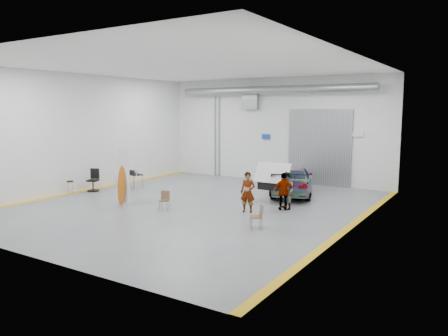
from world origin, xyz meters
The scene contains 13 objects.
ground centered at (0.00, 0.00, 0.00)m, with size 16.00×16.00×0.00m, color slate.
room_shell centered at (0.24, 2.22, 4.08)m, with size 14.02×16.18×6.01m.
sedan_car centered at (2.63, 4.66, 0.71)m, with size 1.99×4.88×1.41m, color white.
person_a centered at (2.64, 0.11, 0.83)m, with size 0.61×0.40×1.67m, color #915E4F.
person_b centered at (3.75, 1.42, 0.79)m, with size 0.77×0.59×1.59m, color slate.
person_c centered at (3.71, 1.26, 0.79)m, with size 0.91×0.38×1.57m, color brown.
surfboard_display centered at (-2.72, -1.63, 1.15)m, with size 0.80×0.24×2.83m.
folding_chair_near centered at (-0.52, -1.37, 0.24)m, with size 0.49×0.52×0.78m.
folding_chair_far centered at (4.15, -1.99, 0.27)m, with size 0.57×0.66×0.87m.
shop_stool centered at (-6.62, -1.29, 0.34)m, with size 0.35×0.35×0.69m.
work_table centered at (-5.47, 1.92, 0.74)m, with size 1.30×0.96×0.96m.
office_chair centered at (-6.36, -0.01, 0.50)m, with size 0.64×0.68×1.14m.
trunk_lid centered at (2.63, 2.47, 1.43)m, with size 1.65×1.00×0.04m, color silver.
Camera 1 is at (11.15, -15.22, 4.16)m, focal length 35.00 mm.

